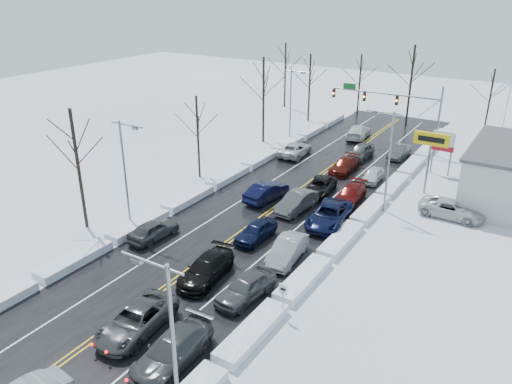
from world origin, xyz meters
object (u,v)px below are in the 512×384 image
Objects in this scene: flagpole at (508,109)px; tires_plus_sign at (431,143)px; traffic_signal_mast at (396,104)px; oncoming_car_0 at (266,200)px.

tires_plus_sign is at bearing -108.44° from flagpole.
traffic_signal_mast reaches higher than oncoming_car_0.
traffic_signal_mast is at bearing 120.46° from tires_plus_sign.
traffic_signal_mast is 13.92m from tires_plus_sign.
flagpole is at bearing 71.56° from tires_plus_sign.
traffic_signal_mast is 2.21× the size of tires_plus_sign.
traffic_signal_mast is 2.62× the size of oncoming_car_0.
oncoming_car_0 is (-12.08, -9.43, -4.99)m from tires_plus_sign.
flagpole reaches higher than tires_plus_sign.
tires_plus_sign reaches higher than oncoming_car_0.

